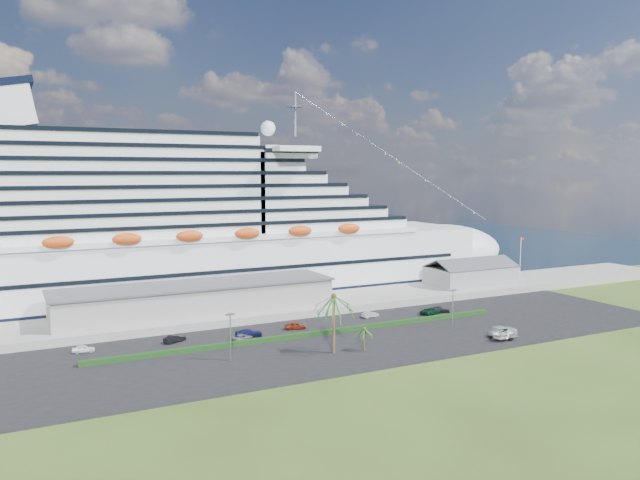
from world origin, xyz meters
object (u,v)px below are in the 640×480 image
parked_car_3 (249,333)px  pickup_truck (502,331)px  cruise_ship (183,234)px  boat_trailer (506,334)px

parked_car_3 → pickup_truck: pickup_truck is taller
parked_car_3 → cruise_ship: bearing=10.0°
cruise_ship → parked_car_3: cruise_ship is taller
parked_car_3 → pickup_truck: size_ratio=0.96×
cruise_ship → boat_trailer: size_ratio=29.10×
cruise_ship → parked_car_3: bearing=-87.8°
pickup_truck → boat_trailer: (-1.13, -2.18, 0.15)m
cruise_ship → boat_trailer: bearing=-56.2°
cruise_ship → pickup_truck: size_ratio=33.87×
parked_car_3 → boat_trailer: bearing=-111.6°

